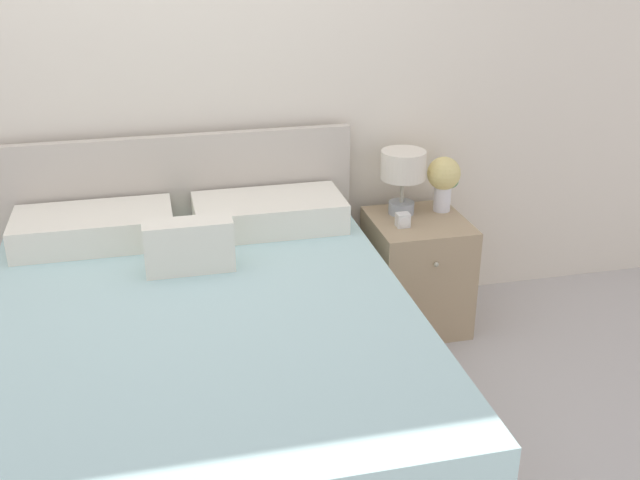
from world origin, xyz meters
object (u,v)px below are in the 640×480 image
object	(u,v)px
nightstand	(416,272)
alarm_clock	(403,220)
flower_vase	(444,178)
bed	(202,367)
table_lamp	(403,170)

from	to	relation	value
nightstand	alarm_clock	world-z (taller)	alarm_clock
flower_vase	bed	bearing A→B (deg)	-149.35
bed	nightstand	xyz separation A→B (m)	(1.13, 0.67, -0.03)
nightstand	alarm_clock	xyz separation A→B (m)	(-0.11, -0.06, 0.32)
bed	alarm_clock	xyz separation A→B (m)	(1.02, 0.60, 0.28)
alarm_clock	flower_vase	bearing A→B (deg)	31.09
bed	flower_vase	size ratio (longest dim) A/B	7.13
nightstand	alarm_clock	bearing A→B (deg)	-149.48
nightstand	alarm_clock	size ratio (longest dim) A/B	8.45
nightstand	table_lamp	xyz separation A→B (m)	(-0.06, 0.10, 0.51)
table_lamp	nightstand	bearing A→B (deg)	-61.28
table_lamp	flower_vase	xyz separation A→B (m)	(0.21, -0.01, -0.05)
flower_vase	alarm_clock	size ratio (longest dim) A/B	4.13
table_lamp	flower_vase	distance (m)	0.22
nightstand	flower_vase	xyz separation A→B (m)	(0.16, 0.10, 0.46)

